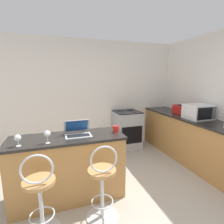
# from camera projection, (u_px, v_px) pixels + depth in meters

# --- Properties ---
(wall_back) EXTENTS (12.00, 0.06, 2.60)m
(wall_back) POSITION_uv_depth(u_px,v_px,m) (85.00, 96.00, 4.19)
(wall_back) COLOR silver
(wall_back) RESTS_ON ground_plane
(breakfast_bar) EXTENTS (1.56, 0.58, 0.93)m
(breakfast_bar) POSITION_uv_depth(u_px,v_px,m) (69.00, 167.00, 2.50)
(breakfast_bar) COLOR #B27C42
(breakfast_bar) RESTS_ON ground_plane
(counter_right) EXTENTS (0.65, 3.03, 0.93)m
(counter_right) POSITION_uv_depth(u_px,v_px,m) (196.00, 141.00, 3.54)
(counter_right) COLOR #B27C42
(counter_right) RESTS_ON ground_plane
(bar_stool_near) EXTENTS (0.40, 0.40, 0.99)m
(bar_stool_near) POSITION_uv_depth(u_px,v_px,m) (40.00, 197.00, 1.88)
(bar_stool_near) COLOR silver
(bar_stool_near) RESTS_ON ground_plane
(bar_stool_far) EXTENTS (0.40, 0.40, 0.99)m
(bar_stool_far) POSITION_uv_depth(u_px,v_px,m) (102.00, 185.00, 2.09)
(bar_stool_far) COLOR silver
(bar_stool_far) RESTS_ON ground_plane
(laptop) EXTENTS (0.36, 0.30, 0.21)m
(laptop) POSITION_uv_depth(u_px,v_px,m) (78.00, 131.00, 2.48)
(laptop) COLOR #B7BABF
(laptop) RESTS_ON breakfast_bar
(microwave) EXTENTS (0.48, 0.41, 0.29)m
(microwave) POSITION_uv_depth(u_px,v_px,m) (198.00, 112.00, 3.44)
(microwave) COLOR silver
(microwave) RESTS_ON counter_right
(toaster) EXTENTS (0.24, 0.28, 0.19)m
(toaster) POSITION_uv_depth(u_px,v_px,m) (180.00, 109.00, 3.97)
(toaster) COLOR red
(toaster) RESTS_ON counter_right
(stove_range) EXTENTS (0.60, 0.61, 0.93)m
(stove_range) POSITION_uv_depth(u_px,v_px,m) (127.00, 130.00, 4.32)
(stove_range) COLOR #9EA3A8
(stove_range) RESTS_ON ground_plane
(mug_red) EXTENTS (0.10, 0.08, 0.10)m
(mug_red) POSITION_uv_depth(u_px,v_px,m) (116.00, 129.00, 2.60)
(mug_red) COLOR red
(mug_red) RESTS_ON breakfast_bar
(wine_glass_tall) EXTENTS (0.08, 0.08, 0.14)m
(wine_glass_tall) POSITION_uv_depth(u_px,v_px,m) (18.00, 138.00, 2.05)
(wine_glass_tall) COLOR silver
(wine_glass_tall) RESTS_ON breakfast_bar
(wine_glass_short) EXTENTS (0.08, 0.08, 0.16)m
(wine_glass_short) POSITION_uv_depth(u_px,v_px,m) (47.00, 134.00, 2.15)
(wine_glass_short) COLOR silver
(wine_glass_short) RESTS_ON breakfast_bar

